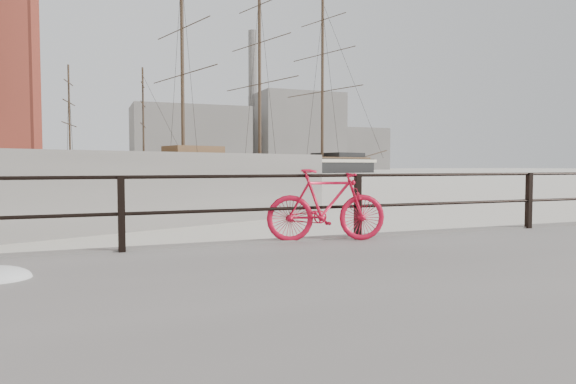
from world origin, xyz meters
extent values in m
plane|color=white|center=(0.00, 0.00, 0.00)|extent=(400.00, 400.00, 0.00)
imported|color=red|center=(-4.09, -0.25, 0.89)|extent=(1.80, 0.67, 1.08)
cube|color=gray|center=(20.00, 140.00, 9.00)|extent=(32.00, 18.00, 18.00)
cube|color=gray|center=(55.00, 145.00, 12.00)|extent=(26.00, 20.00, 24.00)
cube|color=gray|center=(78.00, 150.00, 7.00)|extent=(20.00, 16.00, 14.00)
cylinder|color=gray|center=(42.00, 150.00, 22.00)|extent=(2.80, 2.80, 44.00)
camera|label=1|loc=(-7.40, -7.15, 1.49)|focal=32.00mm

